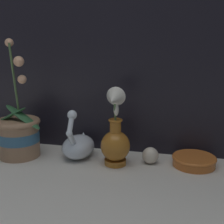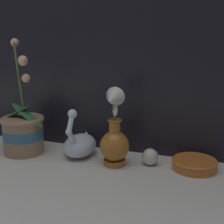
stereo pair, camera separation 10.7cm
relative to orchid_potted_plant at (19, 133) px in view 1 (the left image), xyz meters
name	(u,v)px [view 1 (the left image)]	position (x,y,z in m)	size (l,w,h in m)	color
ground_plane	(99,174)	(0.34, -0.09, -0.09)	(2.80, 2.80, 0.00)	beige
orchid_potted_plant	(19,133)	(0.00, 0.00, 0.00)	(0.20, 0.17, 0.43)	#9E7556
swan_figurine	(78,145)	(0.22, 0.04, -0.04)	(0.12, 0.19, 0.19)	silver
blue_vase	(115,138)	(0.37, 0.00, 0.01)	(0.10, 0.11, 0.28)	#B26B23
glass_sphere	(150,155)	(0.49, 0.04, -0.06)	(0.06, 0.06, 0.06)	beige
amber_dish	(194,160)	(0.64, 0.05, -0.07)	(0.15, 0.15, 0.03)	#C66628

